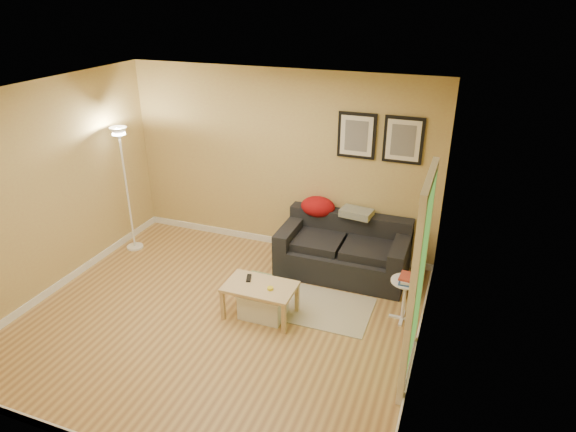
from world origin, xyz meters
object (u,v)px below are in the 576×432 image
object	(u,v)px
coffee_table	(260,300)
book_stack	(408,279)
storage_bin	(263,304)
floor_lamp	(127,194)
side_table	(404,300)
sofa	(343,248)

from	to	relation	value
coffee_table	book_stack	size ratio (longest dim) A/B	3.42
storage_bin	floor_lamp	world-z (taller)	floor_lamp
book_stack	side_table	bearing A→B (deg)	153.15
side_table	floor_lamp	size ratio (longest dim) A/B	0.29
sofa	storage_bin	bearing A→B (deg)	-115.66
sofa	floor_lamp	distance (m)	3.15
side_table	storage_bin	bearing A→B (deg)	-162.07
side_table	floor_lamp	xyz separation A→B (m)	(-4.02, 0.38, 0.61)
floor_lamp	sofa	bearing A→B (deg)	7.43
sofa	book_stack	size ratio (longest dim) A/B	7.05
sofa	book_stack	distance (m)	1.26
coffee_table	side_table	size ratio (longest dim) A/B	1.56
coffee_table	storage_bin	world-z (taller)	coffee_table
coffee_table	floor_lamp	xyz separation A→B (m)	(-2.43, 0.89, 0.67)
sofa	floor_lamp	world-z (taller)	floor_lamp
coffee_table	sofa	bearing A→B (deg)	72.78
storage_bin	floor_lamp	size ratio (longest dim) A/B	0.29
storage_bin	side_table	size ratio (longest dim) A/B	1.00
sofa	side_table	xyz separation A→B (m)	(0.93, -0.79, -0.11)
floor_lamp	side_table	bearing A→B (deg)	-5.47
sofa	book_stack	world-z (taller)	sofa
storage_bin	coffee_table	bearing A→B (deg)	-167.93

